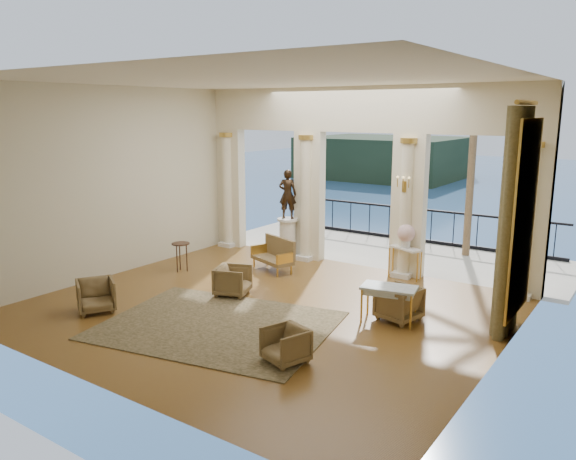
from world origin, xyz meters
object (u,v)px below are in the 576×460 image
Objects in this scene: armchair_d at (233,279)px; armchair_a at (96,294)px; statue at (288,194)px; game_table at (389,290)px; armchair_c at (399,302)px; pedestal at (288,239)px; armchair_b at (286,343)px; console_table at (405,253)px; settee at (275,254)px; side_table at (181,247)px.

armchair_a is at bearing 125.29° from armchair_d.
armchair_a is at bearing 62.52° from statue.
game_table is at bearing -102.91° from armchair_d.
pedestal is (-4.34, 2.56, 0.16)m from armchair_c.
console_table reaches higher than armchair_b.
settee is at bearing 146.94° from armchair_b.
armchair_c reaches higher than side_table.
game_table is at bearing 127.63° from statue.
settee reaches higher than side_table.
console_table is at bearing 28.11° from side_table.
armchair_a is at bearing -98.24° from pedestal.
console_table reaches higher than game_table.
armchair_c is 0.66× the size of game_table.
game_table is (3.83, -1.64, 0.22)m from settee.
console_table is (3.35, 0.05, -1.12)m from statue.
pedestal is 3.35m from console_table.
armchair_c is 1.02× the size of side_table.
pedestal is (-0.39, 1.12, 0.12)m from settee.
armchair_d is at bearing -59.49° from settee.
statue reaches higher than side_table.
armchair_d is (-3.56, -0.65, -0.01)m from armchair_c.
armchair_c is at bearing -100.18° from armchair_d.
console_table is 1.20× the size of side_table.
armchair_d is (1.58, 2.32, -0.00)m from armchair_a.
console_table reaches higher than armchair_a.
armchair_a is 0.53× the size of settee.
armchair_b is at bearing -146.73° from armchair_d.
armchair_b is at bearing -32.27° from settee.
armchair_c reaches higher than armchair_b.
armchair_c is 1.04× the size of armchair_d.
settee is (-3.95, 1.45, 0.04)m from armchair_c.
armchair_b is 2.82m from armchair_c.
settee is 1.22× the size of pedestal.
settee is at bearing -70.64° from pedestal.
armchair_d is at bearing 162.99° from armchair_b.
armchair_b is at bearing -55.63° from pedestal.
pedestal reaches higher than armchair_a.
statue is at bearing -6.83° from armchair_d.
armchair_a is at bearing -157.66° from armchair_b.
pedestal is 2.92m from side_table.
settee is 1.87× the size of side_table.
armchair_a is at bearing -162.71° from game_table.
armchair_c reaches higher than armchair_a.
statue reaches higher than armchair_d.
armchair_b is at bearing -55.78° from armchair_a.
console_table is (2.96, 1.17, 0.23)m from settee.
statue is at bearing 135.19° from game_table.
pedestal is at bearing 59.84° from side_table.
armchair_a is 5.76m from statue.
pedestal reaches higher than armchair_c.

